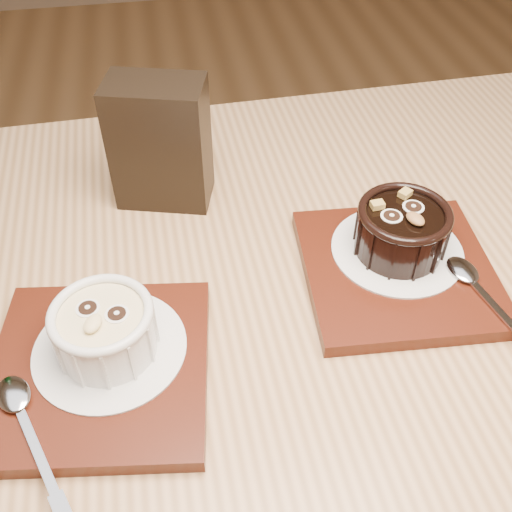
{
  "coord_description": "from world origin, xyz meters",
  "views": [
    {
      "loc": [
        -0.0,
        -0.56,
        1.18
      ],
      "look_at": [
        0.06,
        -0.2,
        0.81
      ],
      "focal_mm": 42.0,
      "sensor_mm": 36.0,
      "label": 1
    }
  ],
  "objects": [
    {
      "name": "doily_left",
      "position": [
        -0.07,
        -0.24,
        0.77
      ],
      "size": [
        0.13,
        0.13,
        0.0
      ],
      "primitive_type": "cylinder",
      "color": "silver",
      "rests_on": "tray_left"
    },
    {
      "name": "condiment_stand",
      "position": [
        -0.01,
        -0.02,
        0.82
      ],
      "size": [
        0.11,
        0.09,
        0.14
      ],
      "primitive_type": "cube",
      "rotation": [
        0.0,
        0.0,
        -0.28
      ],
      "color": "black",
      "rests_on": "table"
    },
    {
      "name": "ground",
      "position": [
        0.0,
        0.0,
        0.0
      ],
      "size": [
        5.0,
        5.0,
        0.0
      ],
      "primitive_type": "plane",
      "color": "brown",
      "rests_on": "ground"
    },
    {
      "name": "doily_right",
      "position": [
        0.21,
        -0.16,
        0.77
      ],
      "size": [
        0.13,
        0.13,
        0.0
      ],
      "primitive_type": "cylinder",
      "color": "silver",
      "rests_on": "tray_right"
    },
    {
      "name": "ramekin_dark",
      "position": [
        0.21,
        -0.16,
        0.79
      ],
      "size": [
        0.09,
        0.09,
        0.05
      ],
      "rotation": [
        0.0,
        0.0,
        0.35
      ],
      "color": "black",
      "rests_on": "doily_right"
    },
    {
      "name": "spoon_right",
      "position": [
        0.27,
        -0.24,
        0.77
      ],
      "size": [
        0.05,
        0.14,
        0.01
      ],
      "primitive_type": null,
      "rotation": [
        0.0,
        0.0,
        0.21
      ],
      "color": "silver",
      "rests_on": "tray_right"
    },
    {
      "name": "tray_right",
      "position": [
        0.2,
        -0.18,
        0.76
      ],
      "size": [
        0.19,
        0.19,
        0.01
      ],
      "primitive_type": "cube",
      "rotation": [
        0.0,
        0.0,
        -0.07
      ],
      "color": "#47180B",
      "rests_on": "table"
    },
    {
      "name": "tray_left",
      "position": [
        -0.08,
        -0.25,
        0.76
      ],
      "size": [
        0.2,
        0.2,
        0.01
      ],
      "primitive_type": "cube",
      "rotation": [
        0.0,
        0.0,
        -0.14
      ],
      "color": "#47180B",
      "rests_on": "table"
    },
    {
      "name": "spoon_left",
      "position": [
        -0.13,
        -0.3,
        0.77
      ],
      "size": [
        0.08,
        0.13,
        0.01
      ],
      "primitive_type": null,
      "rotation": [
        0.0,
        0.0,
        0.4
      ],
      "color": "silver",
      "rests_on": "tray_left"
    },
    {
      "name": "ramekin_white",
      "position": [
        -0.07,
        -0.24,
        0.79
      ],
      "size": [
        0.09,
        0.09,
        0.05
      ],
      "rotation": [
        0.0,
        0.0,
        -0.42
      ],
      "color": "white",
      "rests_on": "doily_left"
    },
    {
      "name": "table",
      "position": [
        0.06,
        -0.23,
        0.66
      ],
      "size": [
        1.22,
        0.83,
        0.75
      ],
      "rotation": [
        0.0,
        0.0,
        0.03
      ],
      "color": "olive",
      "rests_on": "ground"
    }
  ]
}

